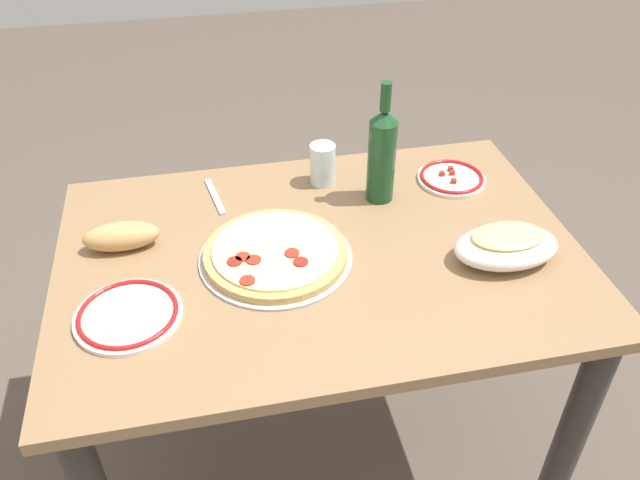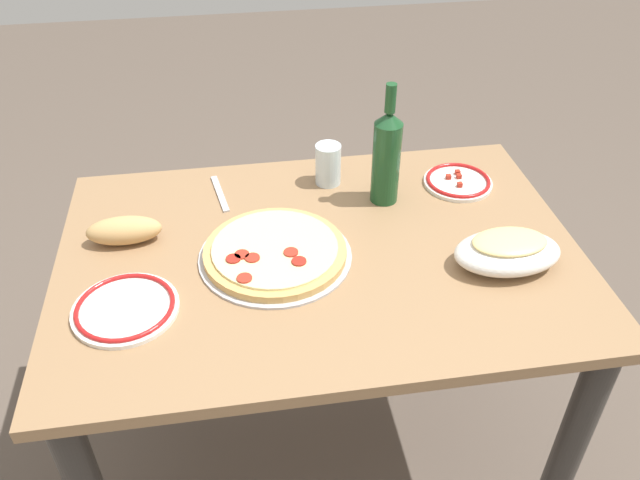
{
  "view_description": "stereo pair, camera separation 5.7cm",
  "coord_description": "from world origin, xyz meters",
  "px_view_note": "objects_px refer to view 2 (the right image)",
  "views": [
    {
      "loc": [
        -0.23,
        -1.13,
        1.68
      ],
      "look_at": [
        0.0,
        0.0,
        0.78
      ],
      "focal_mm": 36.08,
      "sensor_mm": 36.0,
      "label": 1
    },
    {
      "loc": [
        -0.18,
        -1.14,
        1.68
      ],
      "look_at": [
        0.0,
        0.0,
        0.78
      ],
      "focal_mm": 36.08,
      "sensor_mm": 36.0,
      "label": 2
    }
  ],
  "objects_px": {
    "side_plate_far": "(458,181)",
    "baked_pasta_dish": "(508,250)",
    "pepperoni_pizza": "(275,252)",
    "bread_loaf": "(124,230)",
    "dining_table": "(320,295)",
    "wine_bottle": "(387,156)",
    "side_plate_near": "(125,308)",
    "water_glass": "(328,164)"
  },
  "relations": [
    {
      "from": "water_glass",
      "to": "side_plate_far",
      "type": "relative_size",
      "value": 0.61
    },
    {
      "from": "dining_table",
      "to": "baked_pasta_dish",
      "type": "relative_size",
      "value": 4.98
    },
    {
      "from": "bread_loaf",
      "to": "baked_pasta_dish",
      "type": "bearing_deg",
      "value": -14.42
    },
    {
      "from": "baked_pasta_dish",
      "to": "bread_loaf",
      "type": "height_order",
      "value": "baked_pasta_dish"
    },
    {
      "from": "wine_bottle",
      "to": "bread_loaf",
      "type": "bearing_deg",
      "value": -172.76
    },
    {
      "from": "side_plate_far",
      "to": "baked_pasta_dish",
      "type": "bearing_deg",
      "value": -90.52
    },
    {
      "from": "water_glass",
      "to": "side_plate_far",
      "type": "bearing_deg",
      "value": -10.52
    },
    {
      "from": "pepperoni_pizza",
      "to": "side_plate_near",
      "type": "height_order",
      "value": "pepperoni_pizza"
    },
    {
      "from": "dining_table",
      "to": "wine_bottle",
      "type": "relative_size",
      "value": 3.8
    },
    {
      "from": "dining_table",
      "to": "wine_bottle",
      "type": "distance_m",
      "value": 0.38
    },
    {
      "from": "pepperoni_pizza",
      "to": "side_plate_far",
      "type": "bearing_deg",
      "value": 24.37
    },
    {
      "from": "dining_table",
      "to": "baked_pasta_dish",
      "type": "height_order",
      "value": "baked_pasta_dish"
    },
    {
      "from": "pepperoni_pizza",
      "to": "bread_loaf",
      "type": "relative_size",
      "value": 2.02
    },
    {
      "from": "pepperoni_pizza",
      "to": "baked_pasta_dish",
      "type": "height_order",
      "value": "baked_pasta_dish"
    },
    {
      "from": "wine_bottle",
      "to": "bread_loaf",
      "type": "distance_m",
      "value": 0.65
    },
    {
      "from": "dining_table",
      "to": "pepperoni_pizza",
      "type": "distance_m",
      "value": 0.18
    },
    {
      "from": "wine_bottle",
      "to": "side_plate_near",
      "type": "relative_size",
      "value": 1.44
    },
    {
      "from": "pepperoni_pizza",
      "to": "baked_pasta_dish",
      "type": "bearing_deg",
      "value": -11.83
    },
    {
      "from": "pepperoni_pizza",
      "to": "side_plate_near",
      "type": "distance_m",
      "value": 0.35
    },
    {
      "from": "dining_table",
      "to": "water_glass",
      "type": "height_order",
      "value": "water_glass"
    },
    {
      "from": "baked_pasta_dish",
      "to": "water_glass",
      "type": "relative_size",
      "value": 2.18
    },
    {
      "from": "pepperoni_pizza",
      "to": "side_plate_near",
      "type": "relative_size",
      "value": 1.59
    },
    {
      "from": "bread_loaf",
      "to": "pepperoni_pizza",
      "type": "bearing_deg",
      "value": -18.16
    },
    {
      "from": "wine_bottle",
      "to": "side_plate_far",
      "type": "xyz_separation_m",
      "value": [
        0.21,
        0.04,
        -0.12
      ]
    },
    {
      "from": "dining_table",
      "to": "side_plate_far",
      "type": "height_order",
      "value": "side_plate_far"
    },
    {
      "from": "bread_loaf",
      "to": "water_glass",
      "type": "bearing_deg",
      "value": 19.65
    },
    {
      "from": "side_plate_near",
      "to": "water_glass",
      "type": "bearing_deg",
      "value": 40.55
    },
    {
      "from": "wine_bottle",
      "to": "side_plate_near",
      "type": "height_order",
      "value": "wine_bottle"
    },
    {
      "from": "baked_pasta_dish",
      "to": "side_plate_far",
      "type": "bearing_deg",
      "value": 89.48
    },
    {
      "from": "dining_table",
      "to": "side_plate_near",
      "type": "distance_m",
      "value": 0.47
    },
    {
      "from": "side_plate_near",
      "to": "side_plate_far",
      "type": "height_order",
      "value": "side_plate_far"
    },
    {
      "from": "side_plate_near",
      "to": "bread_loaf",
      "type": "bearing_deg",
      "value": 94.26
    },
    {
      "from": "dining_table",
      "to": "baked_pasta_dish",
      "type": "distance_m",
      "value": 0.45
    },
    {
      "from": "wine_bottle",
      "to": "baked_pasta_dish",
      "type": "bearing_deg",
      "value": -55.13
    },
    {
      "from": "pepperoni_pizza",
      "to": "bread_loaf",
      "type": "xyz_separation_m",
      "value": [
        -0.34,
        0.11,
        0.02
      ]
    },
    {
      "from": "side_plate_far",
      "to": "bread_loaf",
      "type": "height_order",
      "value": "bread_loaf"
    },
    {
      "from": "pepperoni_pizza",
      "to": "side_plate_far",
      "type": "height_order",
      "value": "pepperoni_pizza"
    },
    {
      "from": "water_glass",
      "to": "bread_loaf",
      "type": "distance_m",
      "value": 0.54
    },
    {
      "from": "wine_bottle",
      "to": "bread_loaf",
      "type": "relative_size",
      "value": 1.83
    },
    {
      "from": "baked_pasta_dish",
      "to": "bread_loaf",
      "type": "bearing_deg",
      "value": 165.58
    },
    {
      "from": "dining_table",
      "to": "baked_pasta_dish",
      "type": "xyz_separation_m",
      "value": [
        0.4,
        -0.11,
        0.18
      ]
    },
    {
      "from": "water_glass",
      "to": "baked_pasta_dish",
      "type": "bearing_deg",
      "value": -49.97
    }
  ]
}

